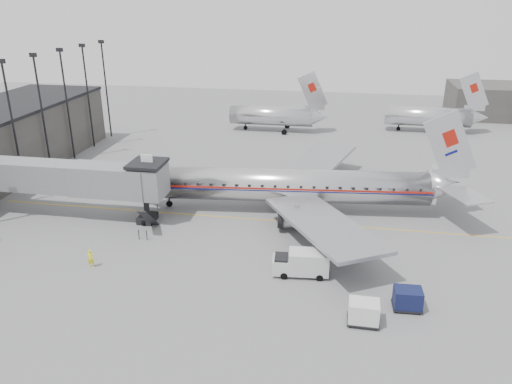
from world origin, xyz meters
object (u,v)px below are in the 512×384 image
(service_van, at_px, (301,263))
(ramp_worker, at_px, (91,258))
(baggage_cart_navy, at_px, (408,298))
(baggage_cart_white, at_px, (364,312))
(airliner, at_px, (298,186))

(service_van, relative_size, ramp_worker, 2.93)
(service_van, height_order, baggage_cart_navy, service_van)
(service_van, height_order, baggage_cart_white, service_van)
(baggage_cart_navy, distance_m, ramp_worker, 26.15)
(airliner, bearing_deg, ramp_worker, -143.00)
(airliner, relative_size, service_van, 7.54)
(baggage_cart_navy, bearing_deg, service_van, 154.56)
(airliner, bearing_deg, baggage_cart_navy, -65.43)
(baggage_cart_navy, xyz_separation_m, ramp_worker, (-26.10, 1.65, -0.07))
(service_van, xyz_separation_m, ramp_worker, (-17.89, -1.82, -0.33))
(airliner, xyz_separation_m, ramp_worker, (-16.34, -15.07, -2.05))
(ramp_worker, bearing_deg, baggage_cart_white, -18.16)
(baggage_cart_white, bearing_deg, airliner, 109.48)
(airliner, bearing_deg, baggage_cart_white, -76.88)
(baggage_cart_navy, distance_m, baggage_cart_white, 4.02)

